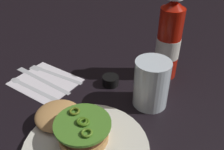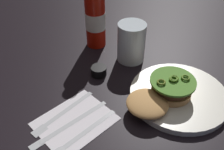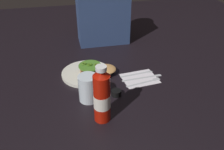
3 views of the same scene
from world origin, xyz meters
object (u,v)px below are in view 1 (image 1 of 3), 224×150
Objects in this scene: dinner_plate at (86,149)px; burger_sandwich at (73,124)px; spoon_utensil at (27,85)px; ketchup_bottle at (169,41)px; butter_knife at (39,78)px; condiment_cup at (111,81)px; fork_utensil at (51,72)px; water_glass at (151,84)px; napkin at (45,82)px.

dinner_plate is 0.06m from burger_sandwich.
dinner_plate is at bearing 169.61° from spoon_utensil.
dinner_plate is 1.06× the size of ketchup_bottle.
burger_sandwich is 0.26m from butter_knife.
fork_utensil is (0.18, 0.07, -0.01)m from condiment_cup.
ketchup_bottle is at bearing -136.59° from butter_knife.
butter_knife is at bearing 43.41° from ketchup_bottle.
condiment_cup is 0.24m from spoon_utensil.
burger_sandwich is at bearing 160.82° from butter_knife.
dinner_plate is 0.22m from water_glass.
ketchup_bottle reaches higher than napkin.
spoon_utensil is (0.02, 0.05, 0.00)m from napkin.
fork_utensil is (0.02, -0.04, 0.00)m from napkin.
spoon_utensil is at bearing 89.09° from fork_utensil.
burger_sandwich reaches higher than dinner_plate.
burger_sandwich is 1.58× the size of water_glass.
dinner_plate is 0.32m from fork_utensil.
spoon_utensil is at bearing -10.39° from dinner_plate.
dinner_plate is at bearing 117.81° from condiment_cup.
ketchup_bottle is 1.99× the size of water_glass.
ketchup_bottle reaches higher than fork_utensil.
ketchup_bottle is at bearing -75.34° from water_glass.
condiment_cup reaches higher than spoon_utensil.
napkin is 0.93× the size of fork_utensil.
napkin is at bearing -176.43° from butter_knife.
ketchup_bottle reaches higher than water_glass.
condiment_cup reaches higher than napkin.
spoon_utensil is at bearing 41.91° from condiment_cup.
water_glass reaches higher than dinner_plate.
napkin is 0.05m from fork_utensil.
water_glass is at bearing -157.65° from napkin.
dinner_plate is 0.24m from condiment_cup.
napkin is at bearing -20.59° from dinner_plate.
water_glass is (-0.04, 0.14, -0.05)m from ketchup_bottle.
water_glass reaches higher than butter_knife.
dinner_plate reaches higher than napkin.
water_glass is 0.57× the size of butter_knife.
condiment_cup is (0.13, 0.00, -0.05)m from water_glass.
ketchup_bottle is at bearing -131.74° from spoon_utensil.
condiment_cup is at bearing -143.59° from napkin.
water_glass is 2.66× the size of condiment_cup.
butter_knife is at bearing 32.46° from condiment_cup.
condiment_cup is at bearing 1.38° from water_glass.
ketchup_bottle reaches higher than dinner_plate.
condiment_cup is at bearing -147.54° from butter_knife.
butter_knife is at bearing 20.84° from water_glass.
water_glass is 0.67× the size of spoon_utensil.
water_glass is 0.33m from butter_knife.
ketchup_bottle is at bearing -86.84° from dinner_plate.
napkin is at bearing 36.41° from condiment_cup.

